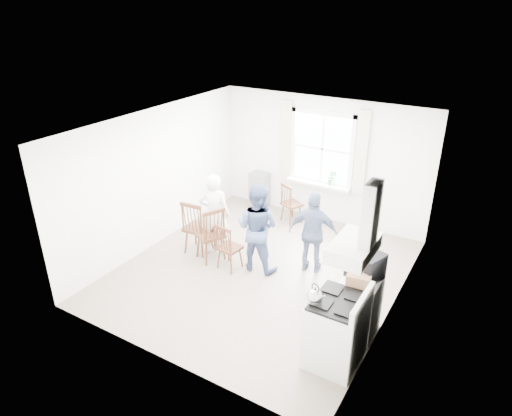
% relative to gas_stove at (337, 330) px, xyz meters
% --- Properties ---
extents(room_shell, '(4.62, 5.12, 2.64)m').
position_rel_gas_stove_xyz_m(room_shell, '(-1.91, 1.35, 0.82)').
color(room_shell, gray).
rests_on(room_shell, ground).
extents(window_assembly, '(1.88, 0.24, 1.70)m').
position_rel_gas_stove_xyz_m(window_assembly, '(-1.91, 3.80, 0.98)').
color(window_assembly, white).
rests_on(window_assembly, room_shell).
extents(range_hood, '(0.45, 0.76, 0.94)m').
position_rel_gas_stove_xyz_m(range_hood, '(0.16, -0.00, 1.42)').
color(range_hood, white).
rests_on(range_hood, room_shell).
extents(shelf_unit, '(0.40, 0.30, 0.80)m').
position_rel_gas_stove_xyz_m(shelf_unit, '(-3.31, 3.68, -0.08)').
color(shelf_unit, gray).
rests_on(shelf_unit, ground).
extents(gas_stove, '(0.68, 0.76, 1.12)m').
position_rel_gas_stove_xyz_m(gas_stove, '(0.00, 0.00, 0.00)').
color(gas_stove, white).
rests_on(gas_stove, ground).
extents(kettle, '(0.20, 0.20, 0.28)m').
position_rel_gas_stove_xyz_m(kettle, '(-0.25, -0.19, 0.56)').
color(kettle, silver).
rests_on(kettle, gas_stove).
extents(low_cabinet, '(0.50, 0.55, 0.90)m').
position_rel_gas_stove_xyz_m(low_cabinet, '(0.07, 0.70, -0.03)').
color(low_cabinet, white).
rests_on(low_cabinet, ground).
extents(stereo_stack, '(0.52, 0.49, 0.38)m').
position_rel_gas_stove_xyz_m(stereo_stack, '(0.07, 0.74, 0.61)').
color(stereo_stack, black).
rests_on(stereo_stack, low_cabinet).
extents(cardboard_box, '(0.33, 0.26, 0.20)m').
position_rel_gas_stove_xyz_m(cardboard_box, '(0.08, 0.47, 0.51)').
color(cardboard_box, '#9D6E4C').
rests_on(cardboard_box, low_cabinet).
extents(windsor_chair_a, '(0.48, 0.47, 1.06)m').
position_rel_gas_stove_xyz_m(windsor_chair_a, '(-3.25, 1.24, 0.16)').
color(windsor_chair_a, '#472616').
rests_on(windsor_chair_a, ground).
extents(windsor_chair_b, '(0.41, 0.40, 0.88)m').
position_rel_gas_stove_xyz_m(windsor_chair_b, '(-2.45, 1.08, 0.05)').
color(windsor_chair_b, '#472616').
rests_on(windsor_chair_b, ground).
extents(windsor_chair_c, '(0.58, 0.59, 1.05)m').
position_rel_gas_stove_xyz_m(windsor_chair_c, '(-2.82, 1.21, 0.16)').
color(windsor_chair_c, '#472616').
rests_on(windsor_chair_c, ground).
extents(person_left, '(0.73, 0.73, 1.57)m').
position_rel_gas_stove_xyz_m(person_left, '(-2.96, 1.48, 0.30)').
color(person_left, white).
rests_on(person_left, ground).
extents(person_mid, '(0.82, 0.82, 1.59)m').
position_rel_gas_stove_xyz_m(person_mid, '(-2.03, 1.42, 0.31)').
color(person_mid, '#455580').
rests_on(person_mid, ground).
extents(person_right, '(1.01, 1.01, 1.46)m').
position_rel_gas_stove_xyz_m(person_right, '(-1.17, 1.85, 0.25)').
color(person_right, navy).
rests_on(person_right, ground).
extents(potted_plant, '(0.21, 0.21, 0.33)m').
position_rel_gas_stove_xyz_m(potted_plant, '(-1.62, 3.71, 0.53)').
color(potted_plant, '#317037').
rests_on(potted_plant, window_assembly).
extents(windsor_chair_d, '(0.49, 0.49, 0.88)m').
position_rel_gas_stove_xyz_m(windsor_chair_d, '(-2.37, 3.26, 0.05)').
color(windsor_chair_d, '#472616').
rests_on(windsor_chair_d, ground).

